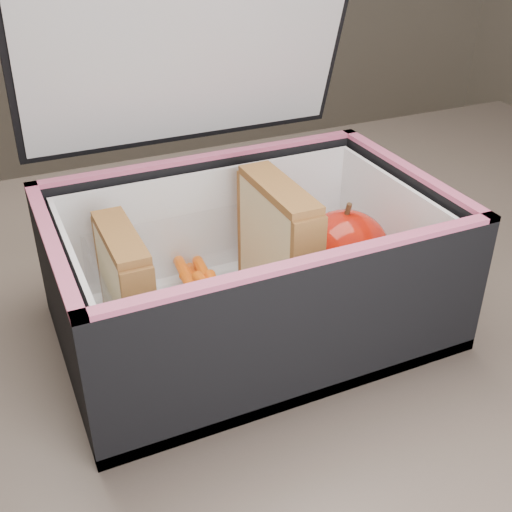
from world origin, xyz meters
The scene contains 8 objects.
kitchen_table centered at (0.00, 0.00, 0.66)m, with size 1.20×0.80×0.75m.
lunch_bag centered at (-0.07, -0.02, 0.82)m, with size 0.32×0.27×0.31m.
plastic_tub centered at (-0.11, -0.02, 0.80)m, with size 0.17×0.12×0.07m, color white, non-canonical shape.
sandwich_left centered at (-0.18, -0.02, 0.82)m, with size 0.02×0.09×0.10m.
sandwich_right centered at (-0.04, -0.02, 0.82)m, with size 0.03×0.10×0.11m.
carrot_sticks centered at (-0.11, -0.01, 0.78)m, with size 0.03×0.13×0.03m.
paper_napkin centered at (0.02, -0.03, 0.77)m, with size 0.07×0.08×0.01m, color white.
red_apple centered at (0.02, -0.03, 0.81)m, with size 0.09×0.09×0.08m.
Camera 1 is at (-0.25, -0.44, 1.09)m, focal length 45.00 mm.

